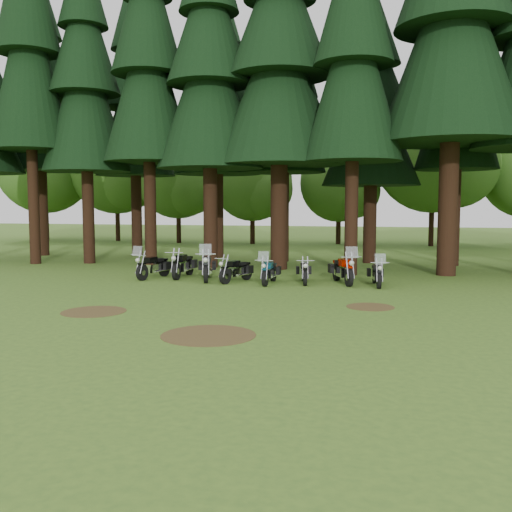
# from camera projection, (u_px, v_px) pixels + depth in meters

# --- Properties ---
(ground) EXTENTS (120.00, 120.00, 0.00)m
(ground) POSITION_uv_depth(u_px,v_px,m) (218.00, 304.00, 17.16)
(ground) COLOR #416724
(ground) RESTS_ON ground
(pine_front_1) EXTENTS (3.92, 3.92, 19.88)m
(pine_front_1) POSITION_uv_depth(u_px,v_px,m) (27.00, 19.00, 27.56)
(pine_front_1) COLOR black
(pine_front_1) RESTS_ON ground
(pine_front_2) EXTENTS (4.32, 4.32, 16.22)m
(pine_front_2) POSITION_uv_depth(u_px,v_px,m) (84.00, 67.00, 28.00)
(pine_front_2) COLOR black
(pine_front_2) RESTS_ON ground
(pine_front_3) EXTENTS (4.32, 4.32, 17.57)m
(pine_front_3) POSITION_uv_depth(u_px,v_px,m) (147.00, 44.00, 26.84)
(pine_front_3) COLOR black
(pine_front_3) RESTS_ON ground
(pine_front_4) EXTENTS (4.95, 4.95, 16.33)m
(pine_front_4) POSITION_uv_depth(u_px,v_px,m) (209.00, 55.00, 26.11)
(pine_front_4) COLOR black
(pine_front_4) RESTS_ON ground
(pine_front_5) EXTENTS (5.81, 5.81, 16.72)m
(pine_front_5) POSITION_uv_depth(u_px,v_px,m) (280.00, 46.00, 25.39)
(pine_front_5) COLOR black
(pine_front_5) RESTS_ON ground
(pine_front_6) EXTENTS (4.15, 4.15, 16.75)m
(pine_front_6) POSITION_uv_depth(u_px,v_px,m) (354.00, 31.00, 23.25)
(pine_front_6) COLOR black
(pine_front_6) RESTS_ON ground
(pine_back_0) EXTENTS (5.00, 5.00, 17.21)m
(pine_back_0) POSITION_uv_depth(u_px,v_px,m) (37.00, 75.00, 32.38)
(pine_back_0) COLOR black
(pine_back_0) RESTS_ON ground
(pine_back_1) EXTENTS (4.52, 4.52, 16.22)m
(pine_back_1) POSITION_uv_depth(u_px,v_px,m) (134.00, 85.00, 32.28)
(pine_back_1) COLOR black
(pine_back_1) RESTS_ON ground
(pine_back_2) EXTENTS (4.85, 4.85, 16.30)m
(pine_back_2) POSITION_uv_depth(u_px,v_px,m) (217.00, 80.00, 31.22)
(pine_back_2) COLOR black
(pine_back_2) RESTS_ON ground
(pine_back_3) EXTENTS (4.35, 4.35, 16.20)m
(pine_back_3) POSITION_uv_depth(u_px,v_px,m) (284.00, 71.00, 28.91)
(pine_back_3) COLOR black
(pine_back_3) RESTS_ON ground
(pine_back_4) EXTENTS (4.94, 4.94, 13.78)m
(pine_back_4) POSITION_uv_depth(u_px,v_px,m) (372.00, 98.00, 28.34)
(pine_back_4) COLOR black
(pine_back_4) RESTS_ON ground
(pine_back_5) EXTENTS (3.94, 3.94, 16.33)m
(pine_back_5) POSITION_uv_depth(u_px,v_px,m) (459.00, 60.00, 26.91)
(pine_back_5) COLOR black
(pine_back_5) RESTS_ON ground
(decid_0) EXTENTS (8.00, 7.78, 10.00)m
(decid_0) POSITION_uv_depth(u_px,v_px,m) (47.00, 168.00, 46.12)
(decid_0) COLOR black
(decid_0) RESTS_ON ground
(decid_1) EXTENTS (7.91, 7.69, 9.88)m
(decid_1) POSITION_uv_depth(u_px,v_px,m) (119.00, 168.00, 45.23)
(decid_1) COLOR black
(decid_1) RESTS_ON ground
(decid_2) EXTENTS (6.72, 6.53, 8.40)m
(decid_2) POSITION_uv_depth(u_px,v_px,m) (181.00, 178.00, 43.10)
(decid_2) COLOR black
(decid_2) RESTS_ON ground
(decid_3) EXTENTS (6.12, 5.95, 7.65)m
(decid_3) POSITION_uv_depth(u_px,v_px,m) (255.00, 183.00, 42.18)
(decid_3) COLOR black
(decid_3) RESTS_ON ground
(decid_4) EXTENTS (5.93, 5.76, 7.41)m
(decid_4) POSITION_uv_depth(u_px,v_px,m) (342.00, 185.00, 41.93)
(decid_4) COLOR black
(decid_4) RESTS_ON ground
(decid_5) EXTENTS (8.45, 8.21, 10.56)m
(decid_5) POSITION_uv_depth(u_px,v_px,m) (439.00, 157.00, 39.65)
(decid_5) COLOR black
(decid_5) RESTS_ON ground
(dirt_patch_0) EXTENTS (1.80, 1.80, 0.01)m
(dirt_patch_0) POSITION_uv_depth(u_px,v_px,m) (94.00, 312.00, 15.90)
(dirt_patch_0) COLOR #4C3D1E
(dirt_patch_0) RESTS_ON ground
(dirt_patch_1) EXTENTS (1.40, 1.40, 0.01)m
(dirt_patch_1) POSITION_uv_depth(u_px,v_px,m) (370.00, 307.00, 16.63)
(dirt_patch_1) COLOR #4C3D1E
(dirt_patch_1) RESTS_ON ground
(dirt_patch_2) EXTENTS (2.20, 2.20, 0.01)m
(dirt_patch_2) POSITION_uv_depth(u_px,v_px,m) (208.00, 335.00, 13.06)
(dirt_patch_2) COLOR #4C3D1E
(dirt_patch_2) RESTS_ON ground
(motorcycle_0) EXTENTS (0.72, 2.19, 1.38)m
(motorcycle_0) POSITION_uv_depth(u_px,v_px,m) (153.00, 267.00, 22.95)
(motorcycle_0) COLOR black
(motorcycle_0) RESTS_ON ground
(motorcycle_1) EXTENTS (0.34, 2.32, 0.94)m
(motorcycle_1) POSITION_uv_depth(u_px,v_px,m) (183.00, 266.00, 23.25)
(motorcycle_1) COLOR black
(motorcycle_1) RESTS_ON ground
(motorcycle_2) EXTENTS (0.95, 2.39, 1.52)m
(motorcycle_2) POSITION_uv_depth(u_px,v_px,m) (207.00, 267.00, 22.41)
(motorcycle_2) COLOR black
(motorcycle_2) RESTS_ON ground
(motorcycle_3) EXTENTS (0.82, 1.96, 0.83)m
(motorcycle_3) POSITION_uv_depth(u_px,v_px,m) (236.00, 271.00, 21.91)
(motorcycle_3) COLOR black
(motorcycle_3) RESTS_ON ground
(motorcycle_4) EXTENTS (0.39, 2.08, 1.31)m
(motorcycle_4) POSITION_uv_depth(u_px,v_px,m) (269.00, 272.00, 21.40)
(motorcycle_4) COLOR black
(motorcycle_4) RESTS_ON ground
(motorcycle_5) EXTENTS (0.49, 1.97, 0.81)m
(motorcycle_5) POSITION_uv_depth(u_px,v_px,m) (304.00, 272.00, 21.61)
(motorcycle_5) COLOR black
(motorcycle_5) RESTS_ON ground
(motorcycle_6) EXTENTS (1.12, 2.30, 1.49)m
(motorcycle_6) POSITION_uv_depth(u_px,v_px,m) (343.00, 271.00, 21.45)
(motorcycle_6) COLOR black
(motorcycle_6) RESTS_ON ground
(motorcycle_7) EXTENTS (0.52, 2.04, 1.28)m
(motorcycle_7) POSITION_uv_depth(u_px,v_px,m) (377.00, 274.00, 20.85)
(motorcycle_7) COLOR black
(motorcycle_7) RESTS_ON ground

